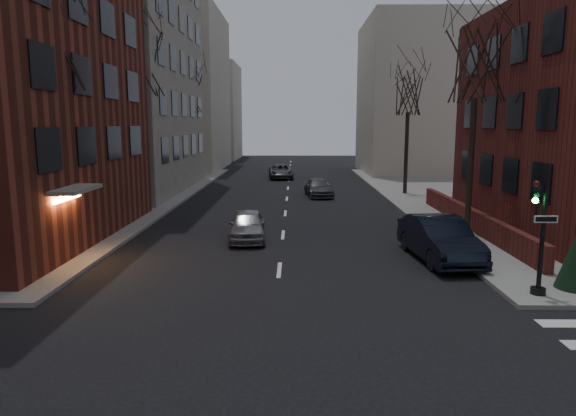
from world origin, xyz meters
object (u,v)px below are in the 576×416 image
at_px(car_lane_far, 281,172).
at_px(tree_right_a, 476,62).
at_px(tree_left_b, 141,63).
at_px(car_lane_silver, 247,225).
at_px(traffic_signal, 540,238).
at_px(tree_right_b, 409,91).
at_px(parked_sedan, 439,239).
at_px(streetlamp_near, 135,143).
at_px(tree_left_a, 49,39).
at_px(car_lane_gray, 319,188).
at_px(tree_left_c, 189,92).
at_px(streetlamp_far, 201,135).

bearing_deg(car_lane_far, tree_right_a, -73.98).
xyz_separation_m(tree_left_b, car_lane_silver, (7.18, -9.08, -8.23)).
bearing_deg(traffic_signal, car_lane_far, 104.15).
xyz_separation_m(tree_right_b, parked_sedan, (-2.60, -18.55, -6.73)).
distance_m(streetlamp_near, car_lane_silver, 9.04).
xyz_separation_m(tree_left_b, streetlamp_near, (0.60, -4.00, -4.68)).
bearing_deg(tree_left_a, car_lane_gray, 57.25).
xyz_separation_m(traffic_signal, tree_right_a, (0.86, 9.01, 6.12)).
xyz_separation_m(tree_left_c, streetlamp_far, (0.60, 2.00, -3.79)).
relative_size(traffic_signal, parked_sedan, 0.77).
height_order(tree_left_c, streetlamp_far, tree_left_c).
height_order(tree_left_c, parked_sedan, tree_left_c).
xyz_separation_m(streetlamp_far, car_lane_gray, (10.52, -10.71, -3.61)).
relative_size(tree_right_a, car_lane_silver, 2.41).
bearing_deg(car_lane_silver, traffic_signal, -43.60).
bearing_deg(tree_left_b, tree_right_b, 18.82).
bearing_deg(parked_sedan, tree_left_a, 171.93).
distance_m(traffic_signal, car_lane_silver, 12.47).
bearing_deg(tree_left_a, car_lane_far, 74.90).
height_order(tree_left_a, tree_right_a, tree_left_a).
relative_size(tree_right_a, parked_sedan, 1.87).
bearing_deg(car_lane_gray, tree_right_a, -70.38).
distance_m(tree_left_c, parked_sedan, 31.33).
bearing_deg(tree_right_a, tree_left_b, 155.56).
bearing_deg(parked_sedan, car_lane_silver, 150.10).
bearing_deg(tree_left_b, tree_left_a, -90.00).
distance_m(tree_right_a, parked_sedan, 8.88).
bearing_deg(tree_right_a, parked_sedan, -119.74).
bearing_deg(parked_sedan, tree_right_a, 54.29).
relative_size(streetlamp_near, car_lane_gray, 1.45).
height_order(tree_left_a, tree_left_c, tree_left_a).
bearing_deg(streetlamp_near, tree_left_c, 91.91).
relative_size(traffic_signal, tree_right_a, 0.41).
bearing_deg(streetlamp_near, car_lane_silver, -37.66).
distance_m(tree_right_b, car_lane_far, 16.60).
relative_size(tree_right_b, parked_sedan, 1.76).
distance_m(tree_left_c, car_lane_gray, 15.95).
xyz_separation_m(streetlamp_far, parked_sedan, (14.40, -28.55, -3.38)).
height_order(traffic_signal, parked_sedan, traffic_signal).
distance_m(traffic_signal, streetlamp_near, 20.86).
xyz_separation_m(parked_sedan, car_lane_far, (-7.00, 30.19, -0.18)).
height_order(tree_left_b, streetlamp_far, tree_left_b).
relative_size(tree_left_b, car_lane_far, 2.23).
bearing_deg(car_lane_far, tree_left_a, -109.61).
height_order(tree_left_a, streetlamp_near, tree_left_a).
bearing_deg(streetlamp_far, car_lane_silver, -75.29).
xyz_separation_m(car_lane_gray, car_lane_far, (-3.12, 12.36, 0.05)).
height_order(traffic_signal, car_lane_silver, traffic_signal).
distance_m(tree_right_b, car_lane_silver, 19.58).
distance_m(traffic_signal, parked_sedan, 4.90).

